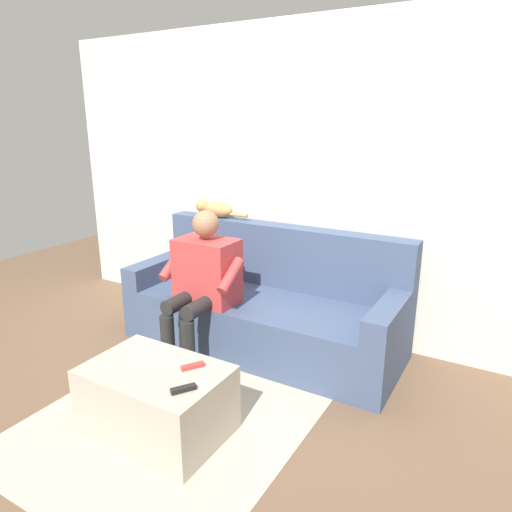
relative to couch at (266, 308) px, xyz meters
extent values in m
plane|color=brown|center=(0.00, 0.75, -0.31)|extent=(8.00, 8.00, 0.00)
cube|color=beige|center=(0.00, -0.46, 0.92)|extent=(4.69, 0.06, 2.46)
cube|color=#3D4C6B|center=(0.00, 0.15, -0.10)|extent=(1.80, 0.66, 0.41)
cube|color=#3D4C6B|center=(0.00, -0.27, 0.15)|extent=(2.12, 0.17, 0.91)
cube|color=#3D4C6B|center=(-0.98, 0.15, -0.01)|extent=(0.16, 0.66, 0.58)
cube|color=#3D4C6B|center=(0.98, 0.15, -0.01)|extent=(0.16, 0.66, 0.58)
cube|color=#A89E8E|center=(0.00, 1.26, -0.11)|extent=(0.79, 0.53, 0.40)
cube|color=#B23838|center=(0.31, 0.33, 0.34)|extent=(0.45, 0.29, 0.48)
sphere|color=#936B4C|center=(0.31, 0.33, 0.70)|extent=(0.19, 0.19, 0.19)
cylinder|color=black|center=(0.22, 0.52, 0.16)|extent=(0.11, 0.37, 0.11)
cylinder|color=black|center=(0.40, 0.52, 0.16)|extent=(0.11, 0.37, 0.11)
cylinder|color=black|center=(0.22, 0.70, -0.10)|extent=(0.10, 0.10, 0.41)
cylinder|color=black|center=(0.40, 0.70, -0.10)|extent=(0.10, 0.10, 0.41)
cylinder|color=#B23838|center=(0.05, 0.41, 0.38)|extent=(0.08, 0.27, 0.22)
cylinder|color=#B23838|center=(0.57, 0.41, 0.38)|extent=(0.08, 0.27, 0.22)
ellipsoid|color=#B7844C|center=(0.62, -0.27, 0.68)|extent=(0.28, 0.14, 0.14)
sphere|color=#B7844C|center=(0.79, -0.27, 0.69)|extent=(0.12, 0.12, 0.12)
cone|color=#B7844C|center=(0.78, -0.30, 0.74)|extent=(0.04, 0.04, 0.03)
cone|color=#B7844C|center=(0.78, -0.24, 0.74)|extent=(0.04, 0.04, 0.03)
cylinder|color=#B7844C|center=(0.42, -0.27, 0.65)|extent=(0.18, 0.03, 0.03)
cube|color=black|center=(-0.28, 1.36, 0.11)|extent=(0.10, 0.13, 0.02)
cube|color=#B73333|center=(-0.18, 1.15, 0.10)|extent=(0.10, 0.13, 0.02)
cube|color=#B7AD93|center=(0.00, 1.11, -0.30)|extent=(1.52, 1.81, 0.01)
camera|label=1|loc=(-1.65, 2.96, 1.43)|focal=32.75mm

